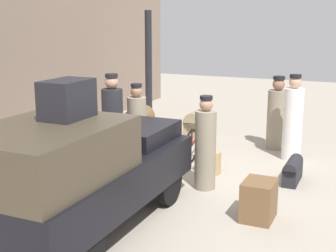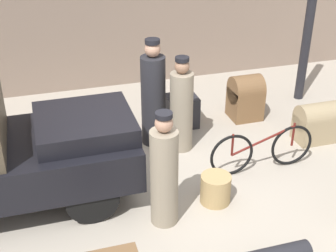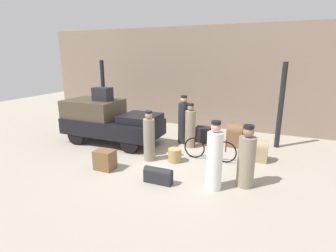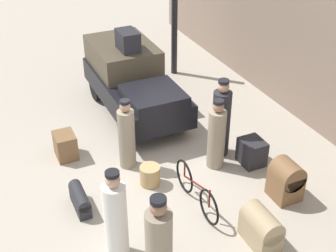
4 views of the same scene
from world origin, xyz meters
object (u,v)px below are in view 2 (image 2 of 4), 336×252
Objects in this scene: porter_lifting_near_truck at (164,174)px; trunk_umber_medium at (246,97)px; conductor_in_dark_uniform at (181,109)px; suitcase_tan_flat at (181,111)px; suitcase_small_leather at (318,122)px; porter_standing_middle at (153,97)px; wicker_basket at (216,189)px; bicycle at (262,150)px.

trunk_umber_medium is (2.28, 2.44, -0.31)m from porter_lifting_near_truck.
conductor_in_dark_uniform is at bearing -154.16° from trunk_umber_medium.
suitcase_small_leather reaches higher than suitcase_tan_flat.
porter_lifting_near_truck is 2.08m from porter_standing_middle.
wicker_basket is at bearing -96.24° from suitcase_tan_flat.
wicker_basket is 0.26× the size of porter_lifting_near_truck.
porter_lifting_near_truck is at bearing -101.36° from porter_standing_middle.
conductor_in_dark_uniform reaches higher than suitcase_tan_flat.
bicycle reaches higher than suitcase_tan_flat.
suitcase_tan_flat is (0.64, 0.44, -0.55)m from porter_standing_middle.
suitcase_small_leather is at bearing -15.19° from porter_standing_middle.
porter_standing_middle is (-0.39, 1.85, 0.62)m from wicker_basket.
wicker_basket is 0.74× the size of suitcase_tan_flat.
bicycle is 1.88m from suitcase_tan_flat.
wicker_basket is at bearing -154.17° from suitcase_small_leather.
conductor_in_dark_uniform reaches higher than bicycle.
conductor_in_dark_uniform is (0.79, 1.72, -0.00)m from porter_lifting_near_truck.
porter_standing_middle is (-1.36, 1.30, 0.48)m from bicycle.
trunk_umber_medium is at bearing -1.77° from suitcase_tan_flat.
porter_standing_middle is at bearing 164.81° from suitcase_small_leather.
bicycle is 2.03× the size of trunk_umber_medium.
conductor_in_dark_uniform is at bearing -40.50° from porter_standing_middle.
suitcase_tan_flat is 2.37m from suitcase_small_leather.
porter_standing_middle reaches higher than bicycle.
trunk_umber_medium is at bearing 46.91° from porter_lifting_near_truck.
wicker_basket is 2.70m from trunk_umber_medium.
porter_lifting_near_truck is (-0.80, -0.19, 0.52)m from wicker_basket.
suitcase_small_leather is at bearing -9.98° from conductor_in_dark_uniform.
wicker_basket is 0.26× the size of conductor_in_dark_uniform.
suitcase_small_leather is 0.89× the size of trunk_umber_medium.
suitcase_tan_flat is (1.05, 2.47, -0.45)m from porter_lifting_near_truck.
porter_lifting_near_truck is at bearing -157.40° from bicycle.
suitcase_small_leather is (3.10, 1.31, -0.39)m from porter_lifting_near_truck.
bicycle is 1.95m from porter_lifting_near_truck.
wicker_basket is (-0.97, -0.55, -0.15)m from bicycle.
porter_standing_middle reaches higher than trunk_umber_medium.
conductor_in_dark_uniform is at bearing 170.02° from suitcase_small_leather.
porter_standing_middle is 3.19× the size of suitcase_tan_flat.
bicycle is 1.78m from trunk_umber_medium.
bicycle is 1.45m from suitcase_small_leather.
conductor_in_dark_uniform reaches higher than porter_lifting_near_truck.
porter_standing_middle is 1.95m from trunk_umber_medium.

